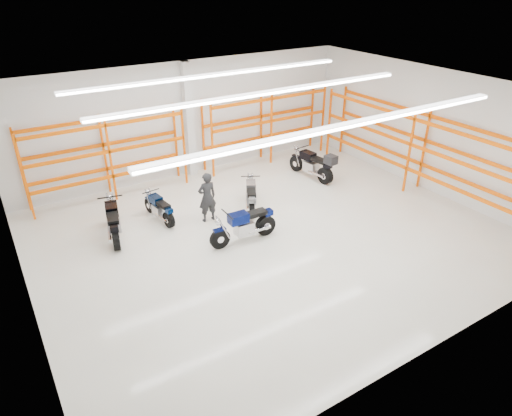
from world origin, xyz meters
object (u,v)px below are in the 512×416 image
motorcycle_back_d (314,165)px  structural_column (189,120)px  motorcycle_back_a (114,223)px  motorcycle_back_c (251,197)px  motorcycle_back_b (160,209)px  motorcycle_main (246,226)px  standing_man (207,197)px

motorcycle_back_d → structural_column: (-3.90, 3.10, 1.65)m
motorcycle_back_a → motorcycle_back_c: bearing=-7.3°
motorcycle_back_b → motorcycle_back_d: (6.51, -0.02, 0.17)m
motorcycle_main → standing_man: standing_man is taller
motorcycle_back_d → structural_column: 5.25m
motorcycle_main → motorcycle_back_b: bearing=124.5°
motorcycle_back_d → standing_man: standing_man is taller
motorcycle_main → standing_man: bearing=103.8°
standing_man → structural_column: size_ratio=0.38×
motorcycle_main → motorcycle_back_d: motorcycle_back_d is taller
standing_man → structural_column: structural_column is taller
motorcycle_main → standing_man: 1.85m
standing_man → motorcycle_main: bearing=104.9°
motorcycle_main → structural_column: structural_column is taller
structural_column → motorcycle_back_b: bearing=-130.3°
motorcycle_back_b → structural_column: (2.61, 3.08, 1.82)m
motorcycle_back_b → standing_man: standing_man is taller
motorcycle_back_c → standing_man: standing_man is taller
motorcycle_back_d → motorcycle_back_c: bearing=-166.1°
motorcycle_back_c → motorcycle_back_a: bearing=172.7°
motorcycle_back_b → standing_man: size_ratio=1.08×
structural_column → motorcycle_back_d: bearing=-38.5°
standing_man → motorcycle_back_b: bearing=-30.5°
motorcycle_back_a → standing_man: 3.05m
motorcycle_back_a → motorcycle_back_b: 1.64m
motorcycle_main → motorcycle_back_c: 2.12m
motorcycle_main → motorcycle_back_a: size_ratio=0.99×
motorcycle_back_a → standing_man: standing_man is taller
motorcycle_back_c → motorcycle_back_d: motorcycle_back_d is taller
motorcycle_back_a → structural_column: bearing=38.6°
motorcycle_back_c → motorcycle_back_d: size_ratio=0.76×
motorcycle_back_b → motorcycle_back_d: bearing=-0.2°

